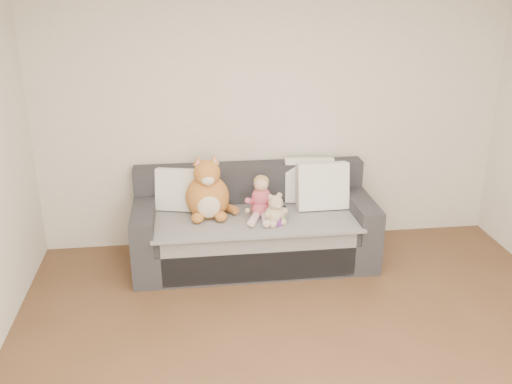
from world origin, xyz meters
TOP-DOWN VIEW (x-y plane):
  - room_shell at (0.00, 0.42)m, footprint 5.00×5.00m
  - sofa at (-0.25, 2.06)m, footprint 2.20×0.94m
  - cushion_left at (-0.93, 2.24)m, footprint 0.46×0.29m
  - cushion_right_back at (0.32, 2.30)m, footprint 0.48×0.26m
  - cushion_right_front at (0.40, 2.10)m, footprint 0.48×0.22m
  - toddler at (-0.19, 1.96)m, footprint 0.27×0.40m
  - plush_cat at (-0.67, 2.03)m, footprint 0.48×0.42m
  - teddy_bear at (-0.09, 1.78)m, footprint 0.22×0.18m
  - plush_cow at (-0.04, 1.87)m, footprint 0.13×0.19m
  - sippy_cup at (-0.07, 1.74)m, footprint 0.10×0.07m

SIDE VIEW (x-z plane):
  - sofa at x=-0.25m, z-range -0.12..0.73m
  - sippy_cup at x=-0.07m, z-range 0.48..0.59m
  - plush_cow at x=-0.04m, z-range 0.46..0.61m
  - teddy_bear at x=-0.09m, z-range 0.44..0.74m
  - toddler at x=-0.19m, z-range 0.44..0.83m
  - cushion_left at x=-0.93m, z-range 0.47..0.87m
  - cushion_right_back at x=0.32m, z-range 0.47..0.91m
  - cushion_right_front at x=0.40m, z-range 0.47..0.92m
  - plush_cat at x=-0.67m, z-range 0.39..1.00m
  - room_shell at x=0.00m, z-range -1.20..3.80m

